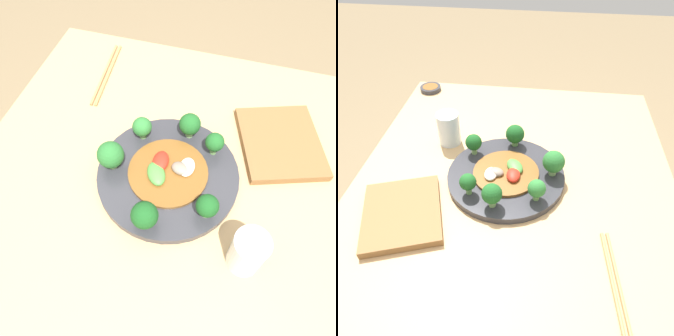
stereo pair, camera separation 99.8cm
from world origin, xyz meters
The scene contains 13 objects.
ground_plane centered at (0.00, 0.00, 0.00)m, with size 8.00×8.00×0.00m, color #7F6B4C.
table centered at (0.00, 0.00, 0.38)m, with size 0.94×0.85×0.76m.
plate centered at (0.03, -0.02, 0.77)m, with size 0.31×0.31×0.02m.
broccoli_north centered at (0.02, 0.10, 0.82)m, with size 0.06×0.06×0.07m.
broccoli_west centered at (-0.09, -0.01, 0.82)m, with size 0.05×0.05×0.07m.
broccoli_southeast centered at (0.11, -0.10, 0.82)m, with size 0.04×0.04×0.06m.
broccoli_east centered at (0.14, -0.04, 0.82)m, with size 0.05×0.05×0.06m.
broccoli_southwest centered at (-0.04, -0.12, 0.82)m, with size 0.05×0.05×0.06m.
broccoli_northeast centered at (0.11, 0.06, 0.82)m, with size 0.04×0.04×0.06m.
stirfry_center centered at (0.03, -0.02, 0.79)m, with size 0.17×0.17×0.02m.
drinking_glass centered at (-0.11, -0.21, 0.81)m, with size 0.06×0.06×0.10m.
chopsticks centered at (0.30, 0.23, 0.77)m, with size 0.24×0.04×0.01m.
cutting_board centered at (0.19, -0.25, 0.77)m, with size 0.25×0.24×0.02m.
Camera 1 is at (-0.33, -0.12, 1.38)m, focal length 35.00 mm.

